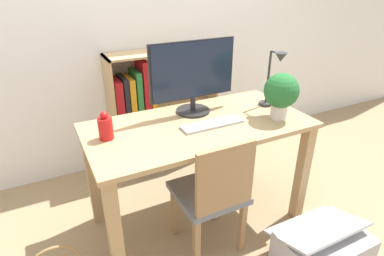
# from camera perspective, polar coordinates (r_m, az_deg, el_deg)

# --- Properties ---
(ground_plane) EXTENTS (10.00, 10.00, 0.00)m
(ground_plane) POSITION_cam_1_polar(r_m,az_deg,el_deg) (2.46, 1.09, -15.55)
(ground_plane) COLOR #997F5B
(wall_back) EXTENTS (8.00, 0.05, 2.60)m
(wall_back) POSITION_cam_1_polar(r_m,az_deg,el_deg) (2.83, -9.14, 18.96)
(wall_back) COLOR white
(wall_back) RESTS_ON ground_plane
(desk) EXTENTS (1.43, 0.71, 0.77)m
(desk) POSITION_cam_1_polar(r_m,az_deg,el_deg) (2.10, 1.23, -2.59)
(desk) COLOR tan
(desk) RESTS_ON ground_plane
(monitor) EXTENTS (0.60, 0.23, 0.48)m
(monitor) POSITION_cam_1_polar(r_m,az_deg,el_deg) (2.12, 0.15, 9.64)
(monitor) COLOR #232326
(monitor) RESTS_ON desk
(keyboard) EXTENTS (0.41, 0.11, 0.02)m
(keyboard) POSITION_cam_1_polar(r_m,az_deg,el_deg) (2.01, 3.64, 0.69)
(keyboard) COLOR #B2B2B7
(keyboard) RESTS_ON desk
(vase) EXTENTS (0.08, 0.08, 0.17)m
(vase) POSITION_cam_1_polar(r_m,az_deg,el_deg) (1.88, -15.12, 0.14)
(vase) COLOR red
(vase) RESTS_ON desk
(desk_lamp) EXTENTS (0.10, 0.19, 0.40)m
(desk_lamp) POSITION_cam_1_polar(r_m,az_deg,el_deg) (2.26, 14.42, 9.24)
(desk_lamp) COLOR #2D2D33
(desk_lamp) RESTS_ON desk
(potted_plant) EXTENTS (0.22, 0.22, 0.30)m
(potted_plant) POSITION_cam_1_polar(r_m,az_deg,el_deg) (2.12, 15.57, 6.08)
(potted_plant) COLOR silver
(potted_plant) RESTS_ON desk
(chair) EXTENTS (0.40, 0.40, 0.82)m
(chair) POSITION_cam_1_polar(r_m,az_deg,el_deg) (1.97, 3.79, -11.38)
(chair) COLOR slate
(chair) RESTS_ON ground_plane
(bookshelf) EXTENTS (0.96, 0.28, 1.04)m
(bookshelf) POSITION_cam_1_polar(r_m,az_deg,el_deg) (2.85, -8.41, 2.39)
(bookshelf) COLOR tan
(bookshelf) RESTS_ON ground_plane
(storage_box) EXTENTS (0.53, 0.42, 0.30)m
(storage_box) POSITION_cam_1_polar(r_m,az_deg,el_deg) (2.22, 22.10, -19.27)
(storage_box) COLOR #B2B2B7
(storage_box) RESTS_ON ground_plane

